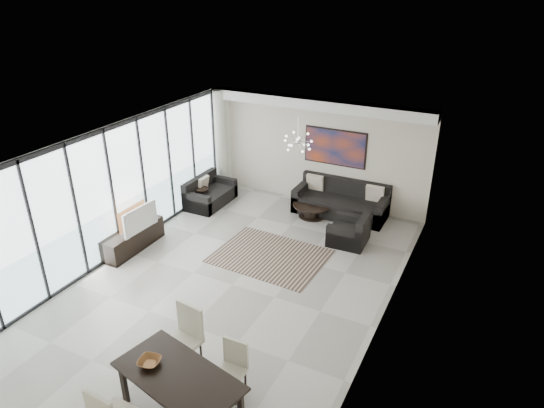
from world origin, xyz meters
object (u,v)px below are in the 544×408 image
Objects in this scene: sofa_main at (341,203)px; dining_table at (179,380)px; television at (137,218)px; coffee_table at (312,209)px; tv_console at (133,239)px.

sofa_main is 7.19m from dining_table.
television is 4.94m from dining_table.
sofa_main is at bearing -39.57° from television.
television reaches higher than coffee_table.
sofa_main reaches higher than coffee_table.
coffee_table is 6.75m from dining_table.
tv_console is 0.83× the size of dining_table.
television reaches higher than dining_table.
sofa_main reaches higher than dining_table.
sofa_main is 2.39× the size of television.
tv_console is (-3.04, -3.36, 0.06)m from coffee_table.
sofa_main is (0.61, 0.49, 0.09)m from coffee_table.
dining_table is (0.13, -7.17, 0.39)m from sofa_main.
coffee_table is 0.61× the size of tv_console.
sofa_main is 5.30m from tv_console.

